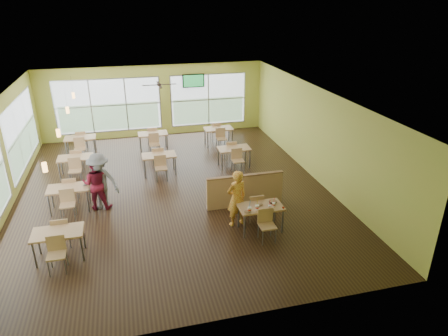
{
  "coord_description": "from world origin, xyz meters",
  "views": [
    {
      "loc": [
        -1.31,
        -11.97,
        6.01
      ],
      "look_at": [
        1.48,
        -0.98,
        1.08
      ],
      "focal_mm": 32.0,
      "sensor_mm": 36.0,
      "label": 1
    }
  ],
  "objects_px": {
    "man_plaid": "(237,198)",
    "food_basket": "(273,202)",
    "main_table": "(261,210)",
    "half_wall_divider": "(245,190)"
  },
  "relations": [
    {
      "from": "man_plaid",
      "to": "food_basket",
      "type": "relative_size",
      "value": 7.23
    },
    {
      "from": "food_basket",
      "to": "half_wall_divider",
      "type": "bearing_deg",
      "value": 105.85
    },
    {
      "from": "food_basket",
      "to": "main_table",
      "type": "bearing_deg",
      "value": -165.88
    },
    {
      "from": "man_plaid",
      "to": "half_wall_divider",
      "type": "bearing_deg",
      "value": -133.71
    },
    {
      "from": "main_table",
      "to": "man_plaid",
      "type": "xyz_separation_m",
      "value": [
        -0.56,
        0.44,
        0.2
      ]
    },
    {
      "from": "man_plaid",
      "to": "food_basket",
      "type": "distance_m",
      "value": 1.01
    },
    {
      "from": "half_wall_divider",
      "to": "main_table",
      "type": "bearing_deg",
      "value": -90.0
    },
    {
      "from": "main_table",
      "to": "man_plaid",
      "type": "distance_m",
      "value": 0.74
    },
    {
      "from": "main_table",
      "to": "food_basket",
      "type": "xyz_separation_m",
      "value": [
        0.38,
        0.1,
        0.15
      ]
    },
    {
      "from": "man_plaid",
      "to": "food_basket",
      "type": "bearing_deg",
      "value": 145.2
    }
  ]
}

